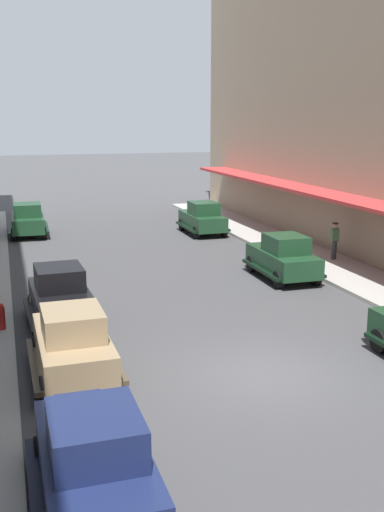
{
  "coord_description": "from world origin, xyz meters",
  "views": [
    {
      "loc": [
        -6.02,
        -13.11,
        6.39
      ],
      "look_at": [
        0.0,
        6.0,
        1.8
      ],
      "focal_mm": 42.09,
      "sensor_mm": 36.0,
      "label": 1
    }
  ],
  "objects_px": {
    "parked_car_7": "(73,341)",
    "pedestrian_0": "(334,240)",
    "parked_car_6": "(202,217)",
    "parked_car_4": "(61,296)",
    "parked_car_5": "(283,256)",
    "parked_car_1": "(28,219)",
    "parked_car_3": "(94,458)",
    "fire_hydrant": "(1,316)"
  },
  "relations": [
    {
      "from": "parked_car_1",
      "to": "parked_car_3",
      "type": "height_order",
      "value": "same"
    },
    {
      "from": "parked_car_3",
      "to": "pedestrian_0",
      "type": "height_order",
      "value": "parked_car_3"
    },
    {
      "from": "parked_car_5",
      "to": "parked_car_7",
      "type": "relative_size",
      "value": 1.0
    },
    {
      "from": "parked_car_1",
      "to": "parked_car_5",
      "type": "distance_m",
      "value": 15.84
    },
    {
      "from": "parked_car_7",
      "to": "parked_car_6",
      "type": "bearing_deg",
      "value": 62.05
    },
    {
      "from": "parked_car_1",
      "to": "parked_car_7",
      "type": "distance_m",
      "value": 19.83
    },
    {
      "from": "parked_car_1",
      "to": "parked_car_6",
      "type": "bearing_deg",
      "value": -13.98
    },
    {
      "from": "parked_car_4",
      "to": "parked_car_6",
      "type": "relative_size",
      "value": 1.01
    },
    {
      "from": "parked_car_3",
      "to": "parked_car_5",
      "type": "distance_m",
      "value": 15.84
    },
    {
      "from": "parked_car_3",
      "to": "parked_car_7",
      "type": "xyz_separation_m",
      "value": [
        0.27,
        5.47,
        0.0
      ]
    },
    {
      "from": "parked_car_5",
      "to": "parked_car_6",
      "type": "height_order",
      "value": "same"
    },
    {
      "from": "fire_hydrant",
      "to": "parked_car_7",
      "type": "bearing_deg",
      "value": -65.46
    },
    {
      "from": "parked_car_6",
      "to": "fire_hydrant",
      "type": "relative_size",
      "value": 5.2
    },
    {
      "from": "fire_hydrant",
      "to": "parked_car_1",
      "type": "bearing_deg",
      "value": 84.62
    },
    {
      "from": "parked_car_6",
      "to": "parked_car_1",
      "type": "bearing_deg",
      "value": 166.02
    },
    {
      "from": "parked_car_3",
      "to": "parked_car_1",
      "type": "bearing_deg",
      "value": 89.89
    },
    {
      "from": "pedestrian_0",
      "to": "parked_car_4",
      "type": "bearing_deg",
      "value": -158.79
    },
    {
      "from": "fire_hydrant",
      "to": "parked_car_4",
      "type": "bearing_deg",
      "value": 10.56
    },
    {
      "from": "parked_car_6",
      "to": "pedestrian_0",
      "type": "height_order",
      "value": "parked_car_6"
    },
    {
      "from": "parked_car_3",
      "to": "parked_car_7",
      "type": "relative_size",
      "value": 1.0
    },
    {
      "from": "parked_car_5",
      "to": "parked_car_3",
      "type": "bearing_deg",
      "value": -127.13
    },
    {
      "from": "parked_car_1",
      "to": "parked_car_4",
      "type": "xyz_separation_m",
      "value": [
        0.32,
        -15.7,
        0.0
      ]
    },
    {
      "from": "parked_car_4",
      "to": "parked_car_7",
      "type": "distance_m",
      "value": 4.13
    },
    {
      "from": "parked_car_3",
      "to": "pedestrian_0",
      "type": "bearing_deg",
      "value": 48.07
    },
    {
      "from": "parked_car_4",
      "to": "parked_car_5",
      "type": "height_order",
      "value": "same"
    },
    {
      "from": "parked_car_1",
      "to": "fire_hydrant",
      "type": "bearing_deg",
      "value": -95.38
    },
    {
      "from": "parked_car_1",
      "to": "parked_car_4",
      "type": "height_order",
      "value": "same"
    },
    {
      "from": "parked_car_5",
      "to": "parked_car_6",
      "type": "distance_m",
      "value": 10.31
    },
    {
      "from": "parked_car_1",
      "to": "parked_car_7",
      "type": "bearing_deg",
      "value": -89.37
    },
    {
      "from": "parked_car_1",
      "to": "parked_car_3",
      "type": "xyz_separation_m",
      "value": [
        -0.05,
        -25.3,
        0.0
      ]
    },
    {
      "from": "parked_car_1",
      "to": "parked_car_6",
      "type": "distance_m",
      "value": 9.77
    },
    {
      "from": "parked_car_6",
      "to": "pedestrian_0",
      "type": "xyz_separation_m",
      "value": [
        3.5,
        -8.43,
        0.07
      ]
    },
    {
      "from": "parked_car_4",
      "to": "parked_car_6",
      "type": "xyz_separation_m",
      "value": [
        9.16,
        13.34,
        0.0
      ]
    },
    {
      "from": "parked_car_7",
      "to": "pedestrian_0",
      "type": "bearing_deg",
      "value": 35.3
    },
    {
      "from": "parked_car_1",
      "to": "parked_car_3",
      "type": "relative_size",
      "value": 1.01
    },
    {
      "from": "parked_car_4",
      "to": "parked_car_5",
      "type": "bearing_deg",
      "value": 18.27
    },
    {
      "from": "parked_car_3",
      "to": "pedestrian_0",
      "type": "relative_size",
      "value": 2.55
    },
    {
      "from": "parked_car_1",
      "to": "parked_car_6",
      "type": "height_order",
      "value": "same"
    },
    {
      "from": "pedestrian_0",
      "to": "fire_hydrant",
      "type": "bearing_deg",
      "value": -160.08
    },
    {
      "from": "parked_car_4",
      "to": "fire_hydrant",
      "type": "xyz_separation_m",
      "value": [
        -1.83,
        -0.34,
        -0.38
      ]
    },
    {
      "from": "parked_car_1",
      "to": "parked_car_6",
      "type": "relative_size",
      "value": 1.01
    },
    {
      "from": "pedestrian_0",
      "to": "parked_car_5",
      "type": "bearing_deg",
      "value": -151.57
    }
  ]
}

